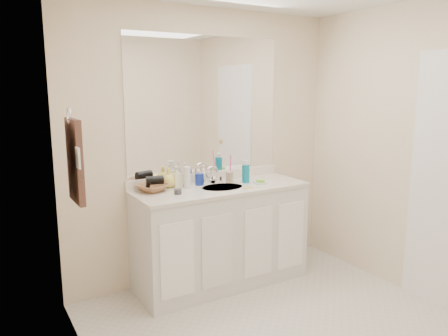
% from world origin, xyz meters
% --- Properties ---
extents(wall_back, '(2.60, 0.02, 2.40)m').
position_xyz_m(wall_back, '(0.00, 1.30, 1.20)').
color(wall_back, '#F7E1C1').
rests_on(wall_back, floor).
extents(wall_left, '(0.02, 2.60, 2.40)m').
position_xyz_m(wall_left, '(-1.30, 0.00, 1.20)').
color(wall_left, '#F7E1C1').
rests_on(wall_left, floor).
extents(wall_right, '(0.02, 2.60, 2.40)m').
position_xyz_m(wall_right, '(1.30, 0.00, 1.20)').
color(wall_right, '#F7E1C1').
rests_on(wall_right, floor).
extents(vanity_cabinet, '(1.50, 0.55, 0.85)m').
position_xyz_m(vanity_cabinet, '(0.00, 1.02, 0.42)').
color(vanity_cabinet, silver).
rests_on(vanity_cabinet, floor).
extents(countertop, '(1.52, 0.57, 0.03)m').
position_xyz_m(countertop, '(0.00, 1.02, 0.86)').
color(countertop, silver).
rests_on(countertop, vanity_cabinet).
extents(backsplash, '(1.52, 0.03, 0.08)m').
position_xyz_m(backsplash, '(0.00, 1.29, 0.92)').
color(backsplash, white).
rests_on(backsplash, countertop).
extents(sink_basin, '(0.37, 0.37, 0.02)m').
position_xyz_m(sink_basin, '(0.00, 1.00, 0.87)').
color(sink_basin, beige).
rests_on(sink_basin, countertop).
extents(faucet, '(0.02, 0.02, 0.11)m').
position_xyz_m(faucet, '(0.00, 1.18, 0.94)').
color(faucet, silver).
rests_on(faucet, countertop).
extents(mirror, '(1.48, 0.01, 1.20)m').
position_xyz_m(mirror, '(0.00, 1.29, 1.56)').
color(mirror, white).
rests_on(mirror, wall_back).
extents(blue_mug, '(0.09, 0.09, 0.10)m').
position_xyz_m(blue_mug, '(-0.13, 1.17, 0.93)').
color(blue_mug, navy).
rests_on(blue_mug, countertop).
extents(tan_cup, '(0.08, 0.08, 0.10)m').
position_xyz_m(tan_cup, '(0.15, 1.14, 0.93)').
color(tan_cup, '#C2B089').
rests_on(tan_cup, countertop).
extents(toothbrush, '(0.02, 0.04, 0.20)m').
position_xyz_m(toothbrush, '(0.16, 1.14, 1.03)').
color(toothbrush, '#FF43B9').
rests_on(toothbrush, tan_cup).
extents(mouthwash_bottle, '(0.07, 0.07, 0.16)m').
position_xyz_m(mouthwash_bottle, '(0.27, 1.05, 0.96)').
color(mouthwash_bottle, '#0C7794').
rests_on(mouthwash_bottle, countertop).
extents(soap_dish, '(0.11, 0.09, 0.01)m').
position_xyz_m(soap_dish, '(0.36, 0.94, 0.89)').
color(soap_dish, silver).
rests_on(soap_dish, countertop).
extents(green_soap, '(0.08, 0.07, 0.02)m').
position_xyz_m(green_soap, '(0.36, 0.94, 0.90)').
color(green_soap, '#81D834').
rests_on(green_soap, soap_dish).
extents(orange_comb, '(0.10, 0.02, 0.00)m').
position_xyz_m(orange_comb, '(0.16, 0.85, 0.88)').
color(orange_comb, orange).
rests_on(orange_comb, countertop).
extents(dark_jar, '(0.06, 0.06, 0.04)m').
position_xyz_m(dark_jar, '(-0.43, 0.97, 0.90)').
color(dark_jar, '#36353C').
rests_on(dark_jar, countertop).
extents(extra_white_bottle, '(0.07, 0.07, 0.18)m').
position_xyz_m(extra_white_bottle, '(-0.27, 1.12, 0.97)').
color(extra_white_bottle, white).
rests_on(extra_white_bottle, countertop).
extents(soap_bottle_white, '(0.09, 0.09, 0.20)m').
position_xyz_m(soap_bottle_white, '(-0.25, 1.23, 0.98)').
color(soap_bottle_white, silver).
rests_on(soap_bottle_white, countertop).
extents(soap_bottle_cream, '(0.09, 0.09, 0.18)m').
position_xyz_m(soap_bottle_cream, '(-0.33, 1.21, 0.97)').
color(soap_bottle_cream, '#FFFACF').
rests_on(soap_bottle_cream, countertop).
extents(soap_bottle_yellow, '(0.16, 0.16, 0.16)m').
position_xyz_m(soap_bottle_yellow, '(-0.40, 1.23, 0.96)').
color(soap_bottle_yellow, '#F9E060').
rests_on(soap_bottle_yellow, countertop).
extents(wicker_basket, '(0.31, 0.31, 0.06)m').
position_xyz_m(wicker_basket, '(-0.57, 1.16, 0.91)').
color(wicker_basket, brown).
rests_on(wicker_basket, countertop).
extents(hair_dryer, '(0.15, 0.10, 0.07)m').
position_xyz_m(hair_dryer, '(-0.55, 1.16, 0.97)').
color(hair_dryer, black).
rests_on(hair_dryer, wicker_basket).
extents(towel_ring, '(0.01, 0.11, 0.11)m').
position_xyz_m(towel_ring, '(-1.27, 0.77, 1.55)').
color(towel_ring, silver).
rests_on(towel_ring, wall_left).
extents(hand_towel, '(0.04, 0.32, 0.55)m').
position_xyz_m(hand_towel, '(-1.25, 0.77, 1.25)').
color(hand_towel, '#321F1B').
rests_on(hand_towel, towel_ring).
extents(switch_plate, '(0.01, 0.08, 0.13)m').
position_xyz_m(switch_plate, '(-1.27, 0.57, 1.30)').
color(switch_plate, silver).
rests_on(switch_plate, wall_left).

